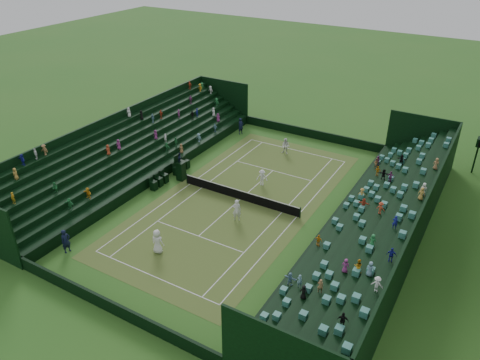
% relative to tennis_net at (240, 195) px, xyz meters
% --- Properties ---
extents(ground, '(160.00, 160.00, 0.00)m').
position_rel_tennis_net_xyz_m(ground, '(0.00, 0.00, -0.53)').
color(ground, '#2D6620').
rests_on(ground, ground).
extents(court_surface, '(12.97, 26.77, 0.01)m').
position_rel_tennis_net_xyz_m(court_surface, '(0.00, 0.00, -0.52)').
color(court_surface, '#3A6B23').
rests_on(court_surface, ground).
extents(perimeter_wall_north, '(17.17, 0.20, 1.00)m').
position_rel_tennis_net_xyz_m(perimeter_wall_north, '(0.00, 15.88, -0.03)').
color(perimeter_wall_north, black).
rests_on(perimeter_wall_north, ground).
extents(perimeter_wall_south, '(17.17, 0.20, 1.00)m').
position_rel_tennis_net_xyz_m(perimeter_wall_south, '(0.00, -15.88, -0.03)').
color(perimeter_wall_south, black).
rests_on(perimeter_wall_south, ground).
extents(perimeter_wall_east, '(0.20, 31.77, 1.00)m').
position_rel_tennis_net_xyz_m(perimeter_wall_east, '(8.48, 0.00, -0.03)').
color(perimeter_wall_east, black).
rests_on(perimeter_wall_east, ground).
extents(perimeter_wall_west, '(0.20, 31.77, 1.00)m').
position_rel_tennis_net_xyz_m(perimeter_wall_west, '(-8.48, 0.00, -0.03)').
color(perimeter_wall_west, black).
rests_on(perimeter_wall_west, ground).
extents(north_grandstand, '(6.60, 32.00, 4.90)m').
position_rel_tennis_net_xyz_m(north_grandstand, '(12.66, 0.00, 1.02)').
color(north_grandstand, black).
rests_on(north_grandstand, ground).
extents(south_grandstand, '(6.60, 32.00, 4.90)m').
position_rel_tennis_net_xyz_m(south_grandstand, '(-12.66, 0.00, 1.02)').
color(south_grandstand, black).
rests_on(south_grandstand, ground).
extents(tennis_net, '(11.67, 0.10, 1.06)m').
position_rel_tennis_net_xyz_m(tennis_net, '(0.00, 0.00, 0.00)').
color(tennis_net, black).
rests_on(tennis_net, ground).
extents(umpire_chair, '(0.90, 0.90, 2.84)m').
position_rel_tennis_net_xyz_m(umpire_chair, '(-6.72, 0.35, 0.69)').
color(umpire_chair, black).
rests_on(umpire_chair, ground).
extents(courtside_chairs, '(0.57, 5.54, 1.24)m').
position_rel_tennis_net_xyz_m(courtside_chairs, '(-7.74, 0.03, -0.06)').
color(courtside_chairs, black).
rests_on(courtside_chairs, ground).
extents(player_near_west, '(1.03, 0.74, 1.97)m').
position_rel_tennis_net_xyz_m(player_near_west, '(-1.41, -9.57, 0.46)').
color(player_near_west, white).
rests_on(player_near_west, ground).
extents(player_near_east, '(0.85, 0.76, 1.97)m').
position_rel_tennis_net_xyz_m(player_near_east, '(1.41, -2.92, 0.46)').
color(player_near_east, white).
rests_on(player_near_east, ground).
extents(player_far_west, '(0.86, 0.68, 1.73)m').
position_rel_tennis_net_xyz_m(player_far_west, '(-0.65, 10.59, 0.34)').
color(player_far_west, white).
rests_on(player_far_west, ground).
extents(player_far_east, '(1.17, 0.90, 1.59)m').
position_rel_tennis_net_xyz_m(player_far_east, '(0.42, 3.32, 0.27)').
color(player_far_east, white).
rests_on(player_far_east, ground).
extents(line_judge_north, '(0.66, 0.81, 1.93)m').
position_rel_tennis_net_xyz_m(line_judge_north, '(-7.42, 12.76, 0.44)').
color(line_judge_north, black).
rests_on(line_judge_north, ground).
extents(line_judge_south, '(0.57, 0.76, 1.91)m').
position_rel_tennis_net_xyz_m(line_judge_south, '(-7.28, -12.95, 0.43)').
color(line_judge_south, black).
rests_on(line_judge_south, ground).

